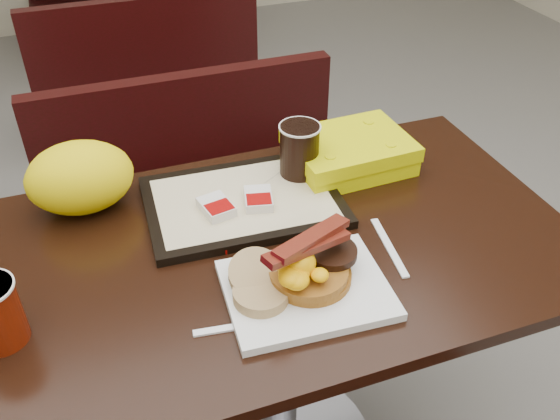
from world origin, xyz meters
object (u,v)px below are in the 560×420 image
object	(u,v)px
fork	(224,329)
hashbrown_sleeve_left	(216,207)
table_far	(121,12)
bench_far_s	(143,62)
coffee_cup_far	(299,150)
tray	(243,202)
paper_bag	(80,177)
clamshell	(349,153)
table_near	(277,364)
platter	(306,290)
bench_near_n	(205,204)
pancake_stack	(310,272)
knife	(389,247)
hashbrown_sleeve_right	(258,199)

from	to	relation	value
fork	hashbrown_sleeve_left	xyz separation A→B (m)	(0.07, 0.30, 0.03)
table_far	bench_far_s	distance (m)	0.70
fork	coffee_cup_far	bearing A→B (deg)	60.73
tray	paper_bag	world-z (taller)	paper_bag
bench_far_s	clamshell	size ratio (longest dim) A/B	3.69
table_near	platter	bearing A→B (deg)	-88.39
table_far	clamshell	size ratio (longest dim) A/B	4.42
coffee_cup_far	paper_bag	bearing A→B (deg)	173.17
hashbrown_sleeve_left	clamshell	xyz separation A→B (m)	(0.34, 0.09, 0.01)
tray	clamshell	distance (m)	0.29
bench_near_n	platter	xyz separation A→B (m)	(0.00, -0.85, 0.40)
hashbrown_sleeve_left	pancake_stack	bearing A→B (deg)	-78.13
bench_near_n	hashbrown_sleeve_left	xyz separation A→B (m)	(-0.09, -0.58, 0.42)
knife	pancake_stack	bearing A→B (deg)	-68.72
paper_bag	coffee_cup_far	bearing A→B (deg)	-6.83
pancake_stack	paper_bag	xyz separation A→B (m)	(-0.36, 0.39, 0.04)
tray	hashbrown_sleeve_right	distance (m)	0.04
platter	fork	world-z (taller)	platter
pancake_stack	paper_bag	size ratio (longest dim) A/B	0.68
table_far	fork	bearing A→B (deg)	-93.28
table_far	hashbrown_sleeve_right	distance (m)	2.52
table_near	paper_bag	size ratio (longest dim) A/B	5.43
table_far	paper_bag	world-z (taller)	paper_bag
platter	knife	xyz separation A→B (m)	(0.20, 0.06, -0.01)
fork	knife	distance (m)	0.38
pancake_stack	coffee_cup_far	size ratio (longest dim) A/B	1.25
hashbrown_sleeve_left	clamshell	size ratio (longest dim) A/B	0.29
bench_far_s	coffee_cup_far	size ratio (longest dim) A/B	8.39
fork	coffee_cup_far	world-z (taller)	coffee_cup_far
platter	clamshell	world-z (taller)	clamshell
pancake_stack	clamshell	xyz separation A→B (m)	(0.24, 0.34, 0.00)
fork	coffee_cup_far	distance (m)	0.48
table_far	bench_far_s	bearing A→B (deg)	-90.00
tray	table_far	bearing A→B (deg)	92.22
bench_near_n	coffee_cup_far	bearing A→B (deg)	-76.19
fork	platter	bearing A→B (deg)	19.21
bench_near_n	clamshell	bearing A→B (deg)	-62.56
knife	coffee_cup_far	bearing A→B (deg)	-156.45
platter	pancake_stack	xyz separation A→B (m)	(0.01, 0.02, 0.02)
coffee_cup_far	table_near	bearing A→B (deg)	-122.32
bench_far_s	coffee_cup_far	xyz separation A→B (m)	(0.12, -1.70, 0.47)
coffee_cup_far	paper_bag	distance (m)	0.47
fork	tray	distance (m)	0.35
bench_near_n	table_far	bearing A→B (deg)	90.00
fork	clamshell	distance (m)	0.57
knife	paper_bag	distance (m)	0.65
table_near	pancake_stack	xyz separation A→B (m)	(0.02, -0.13, 0.41)
bench_near_n	clamshell	world-z (taller)	clamshell
tray	clamshell	bearing A→B (deg)	16.17
bench_near_n	knife	bearing A→B (deg)	-75.42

